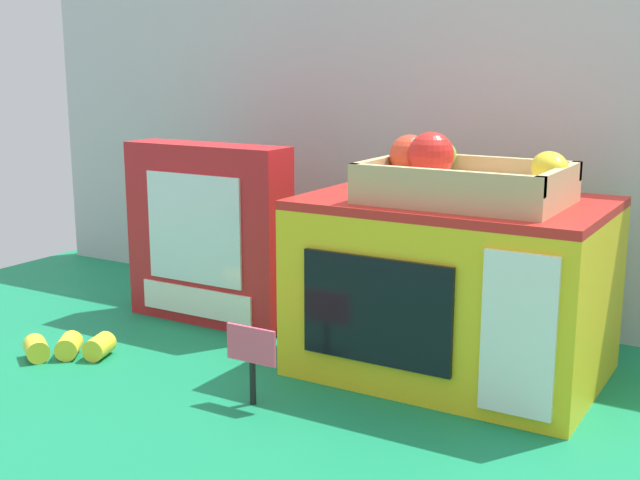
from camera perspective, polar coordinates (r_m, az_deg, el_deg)
The scene contains 7 objects.
ground_plane at distance 1.23m, azimuth 2.23°, elevation -7.54°, with size 1.70×1.70×0.00m, color #147A4C.
display_back_panel at distance 1.38m, azimuth 7.13°, elevation 6.70°, with size 1.61×0.03×0.57m, color #B7BABF.
toy_microwave at distance 1.12m, azimuth 9.18°, elevation -3.20°, with size 0.39×0.28×0.24m.
food_groups_crate at distance 1.07m, azimuth 9.54°, elevation 4.25°, with size 0.26×0.18×0.09m.
cookie_set_box at distance 1.33m, azimuth -7.74°, elevation 0.39°, with size 0.28×0.07×0.29m.
price_sign at distance 1.02m, azimuth -4.76°, elevation -7.81°, with size 0.07×0.01×0.10m.
loose_toy_banana at distance 1.24m, azimuth -17.03°, elevation -7.10°, with size 0.12×0.10×0.03m.
Camera 1 is at (0.55, -1.02, 0.41)m, focal length 46.23 mm.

